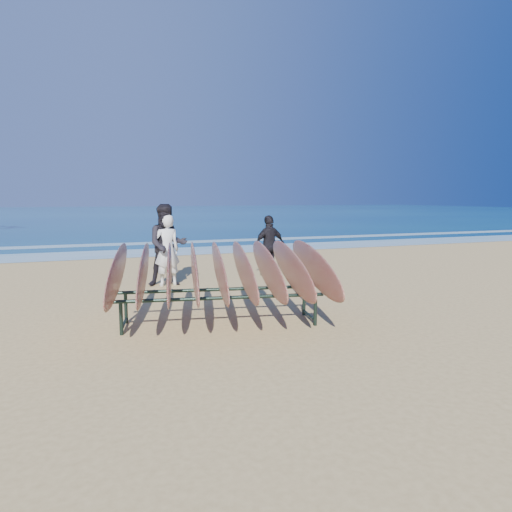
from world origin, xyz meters
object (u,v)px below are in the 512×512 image
Objects in this scene: person_dark_b at (269,246)px; surfboard_rack at (219,270)px; person_white at (167,250)px; person_dark_a at (167,245)px.

surfboard_rack is at bearing 46.61° from person_dark_b.
person_white is 0.87× the size of person_dark_a.
person_dark_b reaches higher than surfboard_rack.
person_dark_b is (2.48, 4.00, -0.09)m from surfboard_rack.
person_dark_b is (2.71, 0.45, -0.04)m from person_white.
person_dark_a is at bearing -2.09° from person_dark_b.
person_white is 2.75m from person_dark_b.
person_white is at bearing -177.27° from person_dark_a.
person_dark_a is (0.02, -0.00, 0.12)m from person_white.
person_white reaches higher than surfboard_rack.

